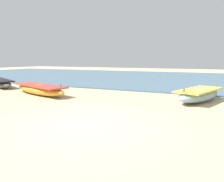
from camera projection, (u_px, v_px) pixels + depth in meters
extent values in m
plane|color=#CCB789|center=(86.00, 125.00, 6.45)|extent=(80.00, 80.00, 0.00)
cube|color=slate|center=(182.00, 78.00, 21.53)|extent=(60.00, 20.00, 0.08)
ellipsoid|color=gold|center=(39.00, 90.00, 12.05)|extent=(4.54, 2.40, 0.52)
cube|color=#CC3F33|center=(39.00, 85.00, 12.02)|extent=(4.03, 2.21, 0.07)
cube|color=olive|center=(43.00, 87.00, 11.80)|extent=(0.40, 0.89, 0.04)
cylinder|color=olive|center=(61.00, 86.00, 10.59)|extent=(0.06, 0.06, 0.20)
ellipsoid|color=#8CA5B7|center=(199.00, 95.00, 10.08)|extent=(2.05, 3.50, 0.55)
cube|color=#EAD84C|center=(199.00, 90.00, 10.05)|extent=(1.91, 3.11, 0.07)
cube|color=olive|center=(197.00, 92.00, 9.88)|extent=(0.96, 0.39, 0.04)
cylinder|color=olive|center=(184.00, 90.00, 8.92)|extent=(0.06, 0.06, 0.20)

